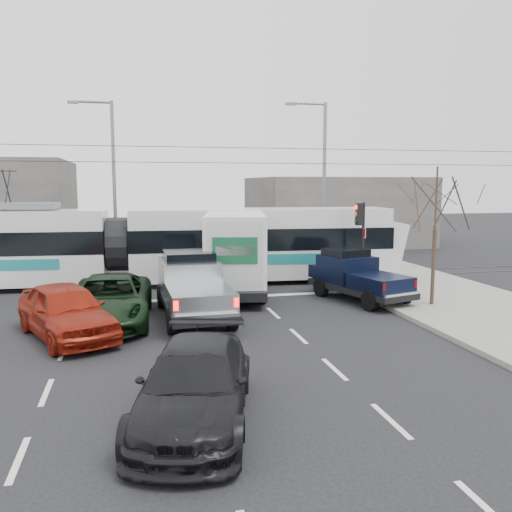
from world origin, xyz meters
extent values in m
plane|color=black|center=(0.00, 0.00, 0.00)|extent=(120.00, 120.00, 0.00)
cube|color=gray|center=(9.00, 0.00, 0.07)|extent=(6.00, 60.00, 0.15)
cube|color=#33302D|center=(0.00, 10.00, 0.01)|extent=(60.00, 1.60, 0.03)
cube|color=slate|center=(12.00, 24.00, 2.50)|extent=(12.00, 10.00, 5.00)
cylinder|color=#47382B|center=(7.60, 2.50, 1.52)|extent=(0.14, 0.14, 2.75)
cylinder|color=#47382B|center=(7.60, 2.50, 4.03)|extent=(0.07, 0.07, 2.25)
cylinder|color=black|center=(6.60, 6.50, 1.95)|extent=(0.12, 0.12, 3.60)
cube|color=black|center=(6.40, 6.50, 3.25)|extent=(0.28, 0.28, 0.95)
cylinder|color=#FF0C07|center=(6.25, 6.50, 3.55)|extent=(0.06, 0.20, 0.20)
cylinder|color=orange|center=(6.25, 6.50, 3.25)|extent=(0.06, 0.20, 0.20)
cylinder|color=#05330C|center=(6.25, 6.50, 2.95)|extent=(0.06, 0.20, 0.20)
cube|color=white|center=(6.58, 6.35, 2.45)|extent=(0.02, 0.30, 0.40)
cylinder|color=slate|center=(7.50, 14.00, 4.50)|extent=(0.20, 0.20, 9.00)
cylinder|color=slate|center=(6.50, 14.00, 8.90)|extent=(2.00, 0.14, 0.14)
cube|color=slate|center=(5.50, 14.00, 8.85)|extent=(0.55, 0.25, 0.14)
cylinder|color=slate|center=(-4.00, 16.00, 4.50)|extent=(0.20, 0.20, 9.00)
cylinder|color=slate|center=(-5.00, 16.00, 8.90)|extent=(2.00, 0.14, 0.14)
cube|color=slate|center=(-6.00, 16.00, 8.85)|extent=(0.55, 0.25, 0.14)
cylinder|color=black|center=(0.00, 10.00, 5.50)|extent=(60.00, 0.03, 0.03)
cylinder|color=black|center=(0.00, 10.00, 6.20)|extent=(60.00, 0.03, 0.03)
cube|color=silver|center=(2.72, 9.21, 0.95)|extent=(12.01, 3.21, 1.44)
cube|color=black|center=(2.72, 9.21, 2.06)|extent=(12.07, 3.24, 0.98)
cube|color=silver|center=(2.72, 9.21, 2.95)|extent=(12.00, 3.11, 0.92)
cube|color=#187379|center=(2.65, 7.95, 1.21)|extent=(8.30, 0.53, 0.46)
cylinder|color=black|center=(-3.72, 9.60, 1.87)|extent=(1.07, 2.44, 2.39)
cube|color=slate|center=(-7.59, 9.84, 3.62)|extent=(2.85, 1.66, 0.23)
cube|color=black|center=(-5.65, 9.72, 0.17)|extent=(1.97, 2.23, 0.33)
cube|color=black|center=(-1.79, 9.48, 0.17)|extent=(1.97, 2.23, 0.33)
cube|color=black|center=(5.95, 9.01, 0.17)|extent=(1.97, 2.23, 0.33)
cube|color=black|center=(-1.11, 2.97, 0.55)|extent=(2.21, 5.91, 0.25)
cube|color=#B7B9BD|center=(-1.14, 4.03, 1.26)|extent=(2.06, 2.52, 1.16)
cube|color=black|center=(-1.15, 4.13, 1.87)|extent=(1.77, 1.81, 0.55)
cube|color=#B7B9BD|center=(-1.19, 5.43, 1.03)|extent=(1.95, 1.11, 0.55)
cube|color=#B7B9BD|center=(-1.07, 1.69, 0.96)|extent=(2.06, 2.70, 0.66)
cube|color=silver|center=(-1.02, 0.17, 0.69)|extent=(1.86, 0.24, 0.18)
cube|color=#FF0C07|center=(-1.91, 0.25, 1.06)|extent=(0.14, 0.09, 0.28)
cube|color=#FF0C07|center=(-0.13, 0.31, 1.06)|extent=(0.14, 0.09, 0.28)
cylinder|color=black|center=(-2.10, 4.81, 0.40)|extent=(0.31, 0.82, 0.81)
cylinder|color=black|center=(-0.24, 4.87, 0.40)|extent=(0.31, 0.82, 0.81)
cylinder|color=black|center=(-1.98, 1.07, 0.40)|extent=(0.31, 0.82, 0.81)
cylinder|color=black|center=(-0.12, 1.13, 0.40)|extent=(0.31, 0.82, 0.81)
cube|color=black|center=(1.03, 6.66, 0.53)|extent=(3.52, 7.03, 0.34)
cube|color=white|center=(1.51, 9.17, 1.34)|extent=(2.45, 1.99, 1.54)
cube|color=black|center=(1.53, 9.31, 1.92)|extent=(2.06, 1.41, 0.58)
cube|color=silver|center=(0.90, 6.00, 1.94)|extent=(3.12, 4.92, 2.83)
cube|color=silver|center=(0.48, 3.78, 1.94)|extent=(2.00, 0.43, 2.49)
cube|color=#124E2F|center=(0.47, 3.73, 2.17)|extent=(1.59, 0.32, 0.96)
cube|color=black|center=(0.44, 3.56, 0.43)|extent=(2.08, 0.62, 0.17)
cylinder|color=black|center=(0.43, 8.97, 0.43)|extent=(0.44, 0.90, 0.86)
cylinder|color=black|center=(2.43, 8.59, 0.43)|extent=(0.44, 0.90, 0.86)
cylinder|color=black|center=(-0.32, 5.00, 0.48)|extent=(0.46, 1.00, 0.96)
cylinder|color=black|center=(1.68, 4.63, 0.48)|extent=(0.46, 1.00, 0.96)
cube|color=black|center=(5.50, 4.19, 0.51)|extent=(2.97, 4.90, 0.23)
cube|color=black|center=(5.26, 4.99, 1.15)|extent=(2.16, 2.34, 1.06)
cube|color=black|center=(5.23, 5.08, 1.71)|extent=(1.79, 1.74, 0.51)
cube|color=black|center=(4.94, 6.05, 0.94)|extent=(1.79, 1.26, 0.51)
cube|color=black|center=(5.79, 3.22, 0.88)|extent=(2.20, 2.47, 0.60)
cube|color=silver|center=(6.14, 2.08, 0.63)|extent=(1.55, 0.61, 0.17)
cube|color=#590505|center=(5.39, 1.95, 0.97)|extent=(0.14, 0.11, 0.26)
cube|color=#590505|center=(6.83, 2.38, 0.97)|extent=(0.14, 0.11, 0.26)
cylinder|color=black|center=(4.32, 5.38, 0.37)|extent=(0.46, 0.78, 0.74)
cylinder|color=black|center=(5.82, 5.83, 0.37)|extent=(0.46, 0.78, 0.74)
cylinder|color=black|center=(5.18, 2.55, 0.37)|extent=(0.46, 0.78, 0.74)
cylinder|color=black|center=(6.68, 3.01, 0.37)|extent=(0.46, 0.78, 0.74)
imported|color=black|center=(-3.86, 2.83, 0.78)|extent=(2.90, 5.74, 1.56)
imported|color=maroon|center=(-5.04, 1.38, 0.81)|extent=(3.69, 5.15, 1.63)
imported|color=black|center=(-1.97, -5.15, 0.73)|extent=(3.17, 5.36, 1.46)
camera|label=1|loc=(-3.03, -15.10, 4.53)|focal=38.00mm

